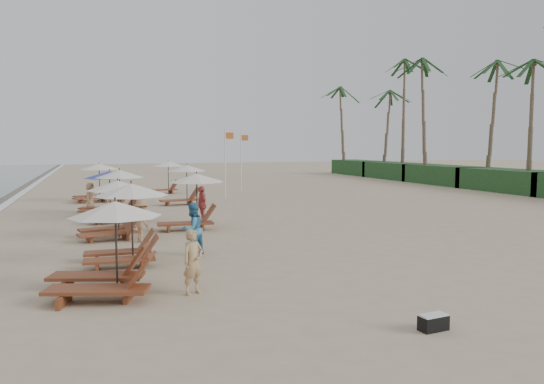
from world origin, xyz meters
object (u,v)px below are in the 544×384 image
object	(u,v)px
lounger_station_3	(114,198)
lounger_station_4	(105,193)
lounger_station_0	(102,254)
lounger_station_1	(124,226)
lounger_station_5	(95,183)
beachgoer_near	(193,262)
duffel_bag	(433,322)
inland_station_1	(183,181)
beachgoer_mid_b	(142,221)
flag_pole_near	(226,160)
beachgoer_mid_a	(192,229)
inland_station_0	(191,198)
beachgoer_far_b	(90,197)
lounger_station_2	(111,210)
inland_station_2	(165,174)
beachgoer_far_a	(202,205)

from	to	relation	value
lounger_station_3	lounger_station_4	xyz separation A→B (m)	(-0.35, 2.37, 0.01)
lounger_station_0	lounger_station_1	world-z (taller)	lounger_station_1
lounger_station_5	beachgoer_near	xyz separation A→B (m)	(2.02, -21.25, -0.33)
duffel_bag	inland_station_1	bearing A→B (deg)	92.74
lounger_station_4	beachgoer_mid_b	world-z (taller)	lounger_station_4
duffel_bag	lounger_station_3	bearing A→B (deg)	107.19
flag_pole_near	beachgoer_mid_b	bearing A→B (deg)	-114.99
lounger_station_1	lounger_station_4	size ratio (longest dim) A/B	0.88
beachgoer_near	beachgoer_mid_a	size ratio (longest dim) A/B	0.92
inland_station_0	lounger_station_5	bearing A→B (deg)	106.46
lounger_station_0	beachgoer_mid_b	xyz separation A→B (m)	(1.42, 6.29, -0.19)
lounger_station_4	beachgoer_mid_b	xyz separation A→B (m)	(1.07, -7.83, -0.32)
beachgoer_mid_a	beachgoer_mid_b	world-z (taller)	beachgoer_mid_a
lounger_station_4	inland_station_1	xyz separation A→B (m)	(4.30, 3.16, 0.24)
beachgoer_mid_b	flag_pole_near	bearing A→B (deg)	-44.39
lounger_station_3	beachgoer_far_b	distance (m)	3.85
lounger_station_2	inland_station_1	xyz separation A→B (m)	(4.21, 9.80, 0.29)
beachgoer_mid_b	inland_station_2	bearing A→B (deg)	-29.29
beachgoer_mid_a	beachgoer_mid_b	bearing A→B (deg)	-99.61
beachgoer_mid_b	lounger_station_0	bearing A→B (deg)	147.90
beachgoer_far_a	inland_station_0	bearing A→B (deg)	-30.68
lounger_station_0	duffel_bag	bearing A→B (deg)	-37.51
lounger_station_2	inland_station_0	bearing A→B (deg)	17.23
beachgoer_mid_b	lounger_station_5	bearing A→B (deg)	-13.46
inland_station_0	beachgoer_far_a	bearing A→B (deg)	63.78
lounger_station_0	lounger_station_1	xyz separation A→B (m)	(0.63, 2.99, 0.16)
inland_station_1	beachgoer_mid_b	xyz separation A→B (m)	(-3.23, -10.99, -0.56)
inland_station_0	duffel_bag	size ratio (longest dim) A/B	5.08
lounger_station_1	inland_station_1	distance (m)	14.84
inland_station_2	beachgoer_near	bearing A→B (deg)	-96.00
lounger_station_1	beachgoer_far_b	xyz separation A→B (m)	(-0.95, 12.46, -0.35)
duffel_bag	flag_pole_near	xyz separation A→B (m)	(2.11, 24.33, 2.26)
lounger_station_5	beachgoer_far_a	bearing A→B (deg)	-68.03
lounger_station_2	lounger_station_4	bearing A→B (deg)	90.76
lounger_station_2	flag_pole_near	xyz separation A→B (m)	(7.36, 12.49, 1.40)
inland_station_1	beachgoer_mid_a	bearing A→B (deg)	-98.09
lounger_station_4	inland_station_0	size ratio (longest dim) A/B	0.97
lounger_station_4	flag_pole_near	xyz separation A→B (m)	(7.44, 5.85, 1.35)
inland_station_0	beachgoer_far_b	distance (m)	8.01
duffel_bag	lounger_station_4	bearing A→B (deg)	106.10
lounger_station_0	lounger_station_1	size ratio (longest dim) A/B	1.10
inland_station_1	beachgoer_far_a	bearing A→B (deg)	-93.07
lounger_station_3	inland_station_2	xyz separation A→B (m)	(3.89, 12.71, 0.28)
inland_station_1	beachgoer_mid_a	xyz separation A→B (m)	(-1.95, -13.69, -0.50)
lounger_station_2	inland_station_0	size ratio (longest dim) A/B	0.92
lounger_station_2	lounger_station_0	bearing A→B (deg)	-93.33
inland_station_1	beachgoer_far_a	size ratio (longest dim) A/B	1.73
flag_pole_near	lounger_station_3	bearing A→B (deg)	-130.80
inland_station_2	beachgoer_mid_b	size ratio (longest dim) A/B	1.86
inland_station_1	inland_station_2	world-z (taller)	same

